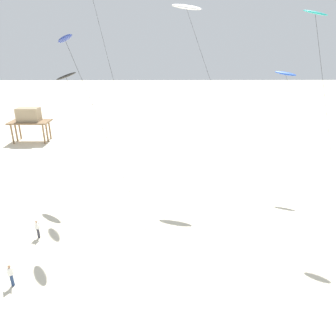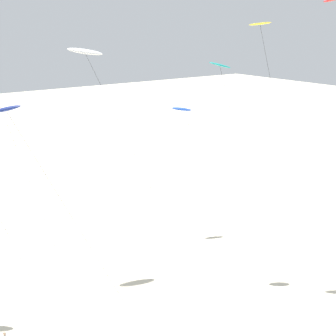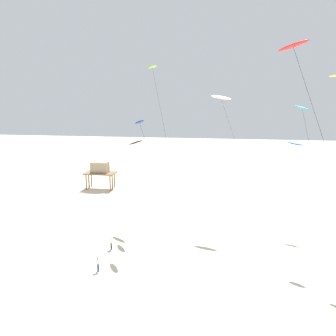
{
  "view_description": "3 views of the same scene",
  "coord_description": "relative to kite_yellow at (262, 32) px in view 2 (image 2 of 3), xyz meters",
  "views": [
    {
      "loc": [
        2.46,
        -13.35,
        15.3
      ],
      "look_at": [
        2.76,
        11.68,
        5.27
      ],
      "focal_mm": 33.33,
      "sensor_mm": 36.0,
      "label": 1
    },
    {
      "loc": [
        -13.62,
        -17.08,
        21.04
      ],
      "look_at": [
        3.68,
        7.03,
        11.4
      ],
      "focal_mm": 47.21,
      "sensor_mm": 36.0,
      "label": 2
    },
    {
      "loc": [
        5.16,
        -30.03,
        18.78
      ],
      "look_at": [
        -1.15,
        9.99,
        10.48
      ],
      "focal_mm": 37.22,
      "sensor_mm": 36.0,
      "label": 3
    }
  ],
  "objects": [
    {
      "name": "kite_navy",
      "position": [
        -23.07,
        1.05,
        -4.95
      ],
      "size": [
        7.43,
        5.19,
        16.09
      ],
      "color": "navy",
      "rests_on": "ground"
    },
    {
      "name": "kite_teal",
      "position": [
        -3.35,
        1.62,
        -3.27
      ],
      "size": [
        5.1,
        3.52,
        17.88
      ],
      "color": "teal",
      "rests_on": "ground"
    },
    {
      "name": "kite_blue",
      "position": [
        -2.49,
        8.51,
        -8.27
      ],
      "size": [
        6.2,
        4.0,
        12.7
      ],
      "color": "blue",
      "rests_on": "ground"
    },
    {
      "name": "kite_white",
      "position": [
        -13.04,
        9.58,
        -1.86
      ],
      "size": [
        8.57,
        5.45,
        19.25
      ],
      "color": "white",
      "rests_on": "ground"
    },
    {
      "name": "kite_yellow",
      "position": [
        0.0,
        0.0,
        0.0
      ],
      "size": [
        5.8,
        3.82,
        21.39
      ],
      "color": "yellow",
      "rests_on": "ground"
    }
  ]
}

